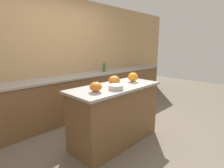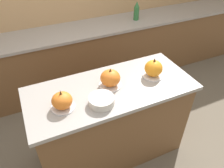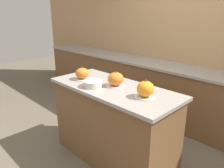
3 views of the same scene
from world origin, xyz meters
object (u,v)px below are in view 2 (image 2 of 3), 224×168
object	(u,v)px
pumpkin_cake_left	(62,101)
pumpkin_cake_right	(154,69)
mixing_bowl	(101,101)
bottle_tall	(136,11)
pumpkin_cake_center	(110,78)

from	to	relation	value
pumpkin_cake_left	pumpkin_cake_right	bearing A→B (deg)	4.48
mixing_bowl	bottle_tall	bearing A→B (deg)	52.09
pumpkin_cake_right	mixing_bowl	size ratio (longest dim) A/B	0.95
pumpkin_cake_right	mixing_bowl	bearing A→B (deg)	-165.16
pumpkin_cake_left	mixing_bowl	distance (m)	0.30
pumpkin_cake_left	pumpkin_cake_right	distance (m)	0.87
pumpkin_cake_left	pumpkin_cake_center	world-z (taller)	pumpkin_cake_center
pumpkin_cake_left	bottle_tall	world-z (taller)	bottle_tall
pumpkin_cake_center	mixing_bowl	bearing A→B (deg)	-130.55
pumpkin_cake_right	bottle_tall	xyz separation A→B (m)	(0.56, 1.31, 0.03)
pumpkin_cake_left	pumpkin_cake_right	world-z (taller)	pumpkin_cake_right
pumpkin_cake_center	pumpkin_cake_right	distance (m)	0.42
pumpkin_cake_right	bottle_tall	bearing A→B (deg)	66.80
bottle_tall	mixing_bowl	world-z (taller)	bottle_tall
pumpkin_cake_left	bottle_tall	distance (m)	1.98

